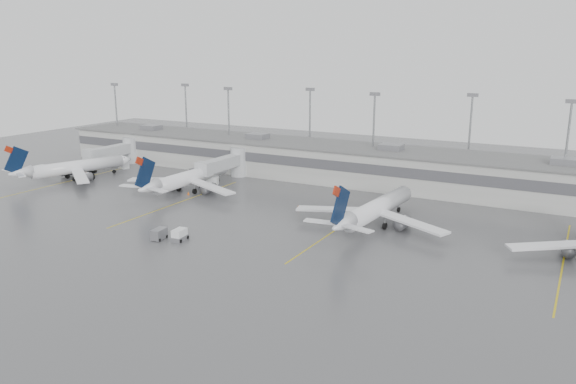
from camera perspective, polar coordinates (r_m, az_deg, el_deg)
The scene contains 18 objects.
ground at distance 87.17m, azimuth -11.81°, elevation -6.03°, with size 260.00×260.00×0.00m, color #4C4D4F.
terminal at distance 133.84m, azimuth 4.24°, elevation 3.13°, with size 152.00×17.00×9.45m.
light_masts at distance 137.82m, azimuth 5.29°, elevation 6.74°, with size 142.40×8.00×20.60m.
jet_bridge_left at distance 155.51m, azimuth -16.77°, elevation 3.99°, with size 4.00×17.20×7.00m.
jet_bridge_right at distance 133.28m, azimuth -6.03°, elevation 2.91°, with size 4.00×17.20×7.00m.
stand_markings at distance 105.58m, azimuth -3.43°, elevation -2.18°, with size 105.25×40.00×0.01m.
jet_far_left at distance 141.84m, azimuth -21.06°, elevation 2.38°, with size 25.69×29.27×9.78m.
jet_mid_left at distance 122.49m, azimuth -10.15°, elevation 1.43°, with size 27.96×31.33×10.14m.
jet_mid_right at distance 97.95m, azimuth 8.83°, elevation -1.70°, with size 28.04×31.53×10.20m.
baggage_tug at distance 92.10m, azimuth -10.96°, elevation -4.41°, with size 2.17×3.09×1.88m.
baggage_cart at distance 93.17m, azimuth -12.97°, elevation -4.17°, with size 1.85×2.90×1.77m.
gse_uld_a at distance 151.90m, azimuth -16.34°, elevation 2.64°, with size 2.45×1.63×1.74m, color white.
gse_uld_b at distance 129.07m, azimuth -7.72°, elevation 1.16°, with size 2.65×1.77×1.88m, color white.
gse_uld_c at distance 108.77m, azimuth 9.36°, elevation -1.39°, with size 2.42×1.61×1.71m, color white.
gse_loader at distance 136.97m, azimuth -9.16°, elevation 1.95°, with size 2.28×3.65×2.28m, color slate.
cone_a at distance 147.53m, azimuth -19.79°, elevation 1.84°, with size 0.43×0.43×0.69m, color #FF6105.
cone_b at distance 120.66m, azimuth -10.09°, elevation -0.12°, with size 0.46×0.46×0.74m, color #FF6105.
cone_c at distance 108.10m, azimuth 1.05°, elevation -1.55°, with size 0.49×0.49×0.78m, color #FF6105.
Camera 1 is at (53.74, -61.94, 29.56)m, focal length 35.00 mm.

